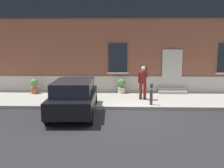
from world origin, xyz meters
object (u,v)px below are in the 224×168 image
(bollard_far_left, at_px, (82,93))
(person_on_phone, at_px, (143,80))
(planter_charcoal, at_px, (78,86))
(planter_terracotta, at_px, (34,86))
(bollard_near_person, at_px, (151,93))
(hatchback_car_black, at_px, (74,97))
(planter_cream, at_px, (122,86))

(bollard_far_left, height_order, person_on_phone, person_on_phone)
(planter_charcoal, bearing_deg, planter_terracotta, 179.83)
(bollard_far_left, bearing_deg, bollard_near_person, 0.00)
(hatchback_car_black, distance_m, planter_terracotta, 4.94)
(planter_terracotta, xyz_separation_m, planter_cream, (5.08, 0.26, 0.00))
(hatchback_car_black, height_order, person_on_phone, person_on_phone)
(bollard_near_person, xyz_separation_m, planter_terracotta, (-6.47, 2.57, -0.11))
(person_on_phone, xyz_separation_m, planter_charcoal, (-3.63, 1.40, -0.54))
(planter_terracotta, height_order, planter_charcoal, same)
(planter_terracotta, bearing_deg, planter_charcoal, -0.17)
(hatchback_car_black, distance_m, bollard_near_person, 3.68)
(planter_cream, bearing_deg, planter_charcoal, -174.07)
(person_on_phone, height_order, planter_cream, person_on_phone)
(bollard_near_person, relative_size, bollard_far_left, 1.00)
(planter_cream, bearing_deg, bollard_near_person, -63.90)
(bollard_near_person, height_order, planter_cream, bollard_near_person)
(person_on_phone, relative_size, planter_terracotta, 2.03)
(bollard_near_person, xyz_separation_m, bollard_far_left, (-3.31, 0.00, 0.00))
(hatchback_car_black, relative_size, planter_cream, 4.80)
(person_on_phone, bearing_deg, planter_terracotta, 162.62)
(planter_terracotta, bearing_deg, bollard_near_person, -21.69)
(bollard_near_person, distance_m, person_on_phone, 1.28)
(hatchback_car_black, distance_m, bollard_far_left, 1.33)
(bollard_near_person, relative_size, person_on_phone, 0.60)
(planter_charcoal, relative_size, planter_cream, 1.00)
(bollard_far_left, relative_size, planter_terracotta, 1.22)
(person_on_phone, distance_m, planter_charcoal, 3.93)
(bollard_near_person, bearing_deg, planter_terracotta, 158.31)
(planter_charcoal, bearing_deg, bollard_near_person, -33.15)
(planter_charcoal, height_order, planter_cream, same)
(hatchback_car_black, relative_size, person_on_phone, 2.36)
(planter_terracotta, bearing_deg, planter_cream, 2.89)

